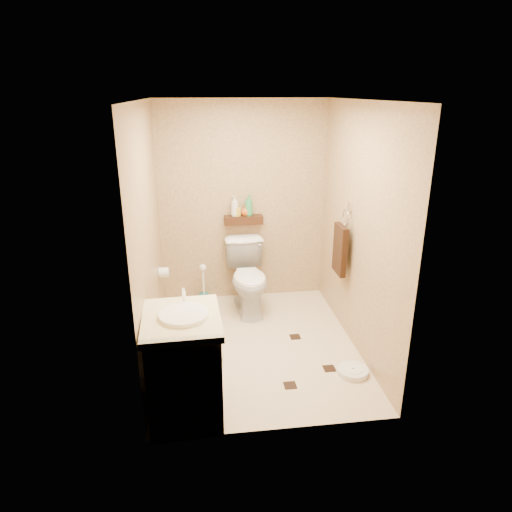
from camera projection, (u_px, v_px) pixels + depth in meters
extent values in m
plane|color=beige|center=(256.00, 345.00, 4.71)|extent=(2.50, 2.50, 0.00)
cube|color=tan|center=(243.00, 204.00, 5.46)|extent=(2.00, 0.04, 2.40)
cube|color=tan|center=(280.00, 288.00, 3.13)|extent=(2.00, 0.04, 2.40)
cube|color=tan|center=(148.00, 239.00, 4.17)|extent=(0.04, 2.50, 2.40)
cube|color=tan|center=(359.00, 230.00, 4.42)|extent=(0.04, 2.50, 2.40)
cube|color=white|center=(256.00, 100.00, 3.88)|extent=(2.00, 2.50, 0.02)
cube|color=#381C0F|center=(244.00, 220.00, 5.45)|extent=(0.46, 0.14, 0.10)
cube|color=black|center=(217.00, 358.00, 4.48)|extent=(0.11, 0.11, 0.01)
cube|color=black|center=(295.00, 337.00, 4.86)|extent=(0.11, 0.11, 0.01)
cube|color=black|center=(290.00, 385.00, 4.06)|extent=(0.11, 0.11, 0.01)
cube|color=black|center=(203.00, 322.00, 5.17)|extent=(0.11, 0.11, 0.01)
cube|color=black|center=(329.00, 368.00, 4.31)|extent=(0.11, 0.11, 0.01)
cube|color=black|center=(249.00, 319.00, 5.24)|extent=(0.11, 0.11, 0.01)
imported|color=white|center=(249.00, 278.00, 5.34)|extent=(0.51, 0.83, 0.82)
cube|color=brown|center=(184.00, 369.00, 3.60)|extent=(0.57, 0.69, 0.82)
cube|color=#FEE8B8|center=(181.00, 320.00, 3.45)|extent=(0.61, 0.73, 0.05)
cylinder|color=white|center=(184.00, 316.00, 3.44)|extent=(0.38, 0.38, 0.05)
cylinder|color=silver|center=(184.00, 295.00, 3.63)|extent=(0.03, 0.03, 0.13)
cylinder|color=white|center=(353.00, 371.00, 4.22)|extent=(0.37, 0.37, 0.05)
cylinder|color=white|center=(353.00, 369.00, 4.21)|extent=(0.17, 0.17, 0.01)
cylinder|color=#196767|center=(204.00, 298.00, 5.62)|extent=(0.12, 0.12, 0.13)
cylinder|color=white|center=(203.00, 281.00, 5.54)|extent=(0.02, 0.02, 0.36)
sphere|color=white|center=(203.00, 268.00, 5.48)|extent=(0.09, 0.09, 0.09)
cube|color=silver|center=(350.00, 206.00, 4.59)|extent=(0.03, 0.06, 0.08)
torus|color=silver|center=(346.00, 218.00, 4.62)|extent=(0.02, 0.19, 0.19)
cube|color=black|center=(340.00, 250.00, 4.74)|extent=(0.06, 0.30, 0.52)
cylinder|color=white|center=(164.00, 272.00, 4.99)|extent=(0.11, 0.11, 0.11)
cylinder|color=silver|center=(160.00, 268.00, 4.97)|extent=(0.04, 0.02, 0.02)
imported|color=silver|center=(235.00, 206.00, 5.38)|extent=(0.14, 0.14, 0.25)
imported|color=gold|center=(237.00, 210.00, 5.39)|extent=(0.10, 0.10, 0.15)
imported|color=#BF5116|center=(245.00, 210.00, 5.41)|extent=(0.12, 0.12, 0.13)
imported|color=#2D8850|center=(249.00, 205.00, 5.39)|extent=(0.12, 0.12, 0.26)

